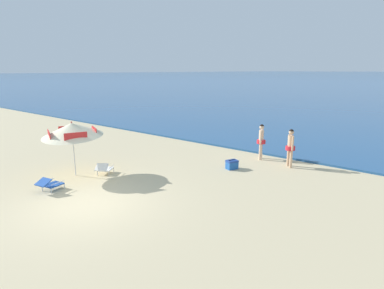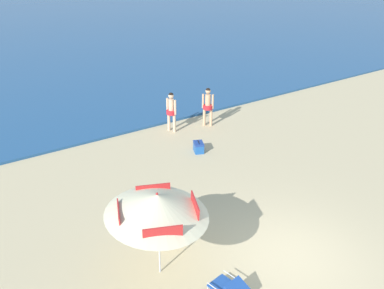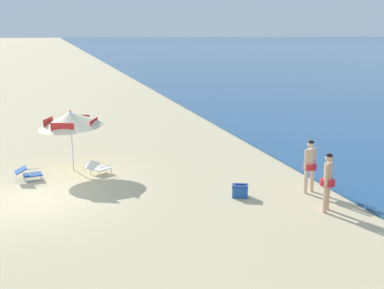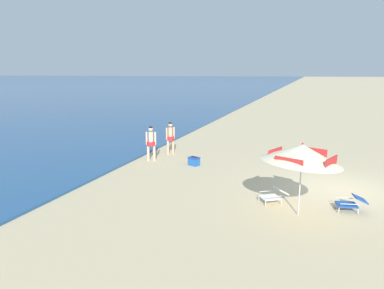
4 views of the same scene
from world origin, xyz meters
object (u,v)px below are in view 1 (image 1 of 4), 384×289
person_standing_beside (261,139)px  cooler_box (232,164)px  lounge_chair_under_umbrella (104,168)px  beach_umbrella_striped_main (72,130)px  lounge_chair_beside_umbrella (50,184)px  person_standing_near_shore (290,145)px

person_standing_beside → cooler_box: 2.44m
lounge_chair_under_umbrella → beach_umbrella_striped_main: bearing=-135.4°
lounge_chair_under_umbrella → lounge_chair_beside_umbrella: lounge_chair_under_umbrella is taller
person_standing_beside → cooler_box: bearing=-94.8°
lounge_chair_beside_umbrella → person_standing_near_shore: 10.05m
lounge_chair_under_umbrella → person_standing_beside: (3.90, 6.36, 0.73)m
beach_umbrella_striped_main → person_standing_beside: beach_umbrella_striped_main is taller
beach_umbrella_striped_main → person_standing_beside: size_ratio=1.89×
beach_umbrella_striped_main → lounge_chair_beside_umbrella: (0.89, -1.56, -1.66)m
beach_umbrella_striped_main → lounge_chair_under_umbrella: 2.04m
lounge_chair_under_umbrella → person_standing_beside: 7.50m
person_standing_beside → person_standing_near_shore: bearing=-12.5°
beach_umbrella_striped_main → person_standing_beside: (4.73, 7.19, -0.94)m
person_standing_near_shore → person_standing_beside: 1.67m
lounge_chair_beside_umbrella → person_standing_near_shore: size_ratio=0.56×
beach_umbrella_striped_main → lounge_chair_beside_umbrella: bearing=-60.5°
lounge_chair_beside_umbrella → beach_umbrella_striped_main: bearing=119.5°
person_standing_near_shore → cooler_box: (-1.83, -1.94, -0.80)m
cooler_box → lounge_chair_under_umbrella: bearing=-132.4°
person_standing_beside → lounge_chair_beside_umbrella: bearing=-113.7°
lounge_chair_beside_umbrella → person_standing_near_shore: person_standing_near_shore is taller
beach_umbrella_striped_main → lounge_chair_under_umbrella: (0.83, 0.82, -1.67)m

